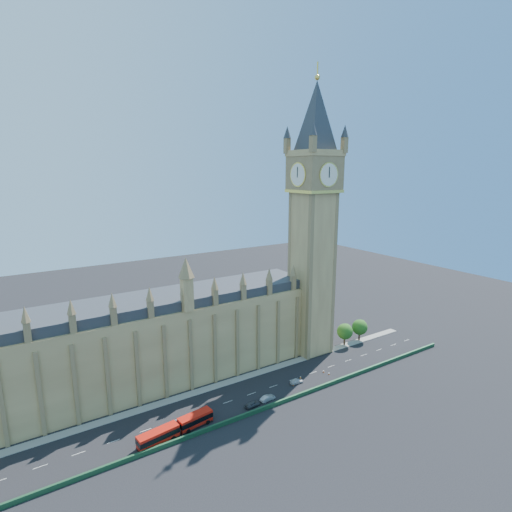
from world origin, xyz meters
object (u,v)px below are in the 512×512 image
car_grey (253,404)px  car_white (297,381)px  car_silver (268,398)px  red_bus (176,428)px

car_grey → car_white: car_grey is taller
car_grey → car_silver: car_grey is taller
red_bus → car_silver: (28.04, 0.40, -1.03)m
red_bus → car_silver: red_bus is taller
car_silver → car_white: (13.08, 3.11, -0.13)m
car_grey → car_white: (18.45, 3.45, -0.14)m
car_silver → car_grey: bearing=87.3°
car_white → red_bus: bearing=96.3°
red_bus → car_grey: 22.69m
car_silver → car_white: size_ratio=1.05×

